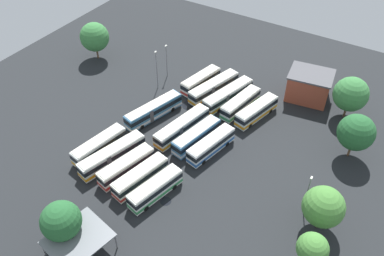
{
  "coord_description": "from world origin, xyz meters",
  "views": [
    {
      "loc": [
        -48.86,
        -32.38,
        53.9
      ],
      "look_at": [
        1.11,
        -1.66,
        1.48
      ],
      "focal_mm": 37.58,
      "sensor_mm": 36.0,
      "label": 1
    }
  ],
  "objects_px": {
    "bus_row1_slot2": "(182,127)",
    "depot_building": "(309,86)",
    "bus_row0_slot1": "(140,177)",
    "tree_north_edge": "(95,37)",
    "bus_row2_slot4": "(201,81)",
    "lamp_post_mid_lot": "(157,68)",
    "bus_row0_slot3": "(112,155)",
    "tree_east_edge": "(356,132)",
    "tree_northeast": "(351,94)",
    "bus_row0_slot2": "(126,166)",
    "bus_row1_slot0": "(211,145)",
    "bus_row2_slot0": "(257,111)",
    "lamp_post_far_corner": "(308,191)",
    "bus_row2_slot2": "(228,95)",
    "bus_row1_slot4": "(153,111)",
    "lamp_post_near_entrance": "(167,59)",
    "bus_row1_slot1": "(197,136)",
    "tree_south_edge": "(323,207)",
    "bus_row0_slot0": "(155,189)",
    "tree_northwest": "(61,221)",
    "tree_west_edge": "(313,249)",
    "maintenance_shelter": "(78,239)",
    "bus_row2_slot3": "(214,87)",
    "bus_row0_slot4": "(99,146)",
    "bus_row2_slot1": "(240,103)"
  },
  "relations": [
    {
      "from": "depot_building",
      "to": "bus_row1_slot0",
      "type": "bearing_deg",
      "value": 159.56
    },
    {
      "from": "bus_row2_slot0",
      "to": "lamp_post_far_corner",
      "type": "xyz_separation_m",
      "value": [
        -16.72,
        -16.3,
        2.27
      ]
    },
    {
      "from": "bus_row2_slot1",
      "to": "bus_row0_slot2",
      "type": "bearing_deg",
      "value": 161.15
    },
    {
      "from": "bus_row1_slot4",
      "to": "tree_east_edge",
      "type": "height_order",
      "value": "tree_east_edge"
    },
    {
      "from": "bus_row0_slot1",
      "to": "tree_east_edge",
      "type": "height_order",
      "value": "tree_east_edge"
    },
    {
      "from": "bus_row1_slot0",
      "to": "tree_east_edge",
      "type": "height_order",
      "value": "tree_east_edge"
    },
    {
      "from": "bus_row2_slot0",
      "to": "bus_row2_slot3",
      "type": "relative_size",
      "value": 0.83
    },
    {
      "from": "lamp_post_near_entrance",
      "to": "tree_northwest",
      "type": "distance_m",
      "value": 46.74
    },
    {
      "from": "tree_east_edge",
      "to": "bus_row0_slot2",
      "type": "bearing_deg",
      "value": 127.89
    },
    {
      "from": "bus_row0_slot1",
      "to": "bus_row2_slot4",
      "type": "bearing_deg",
      "value": 10.75
    },
    {
      "from": "bus_row2_slot0",
      "to": "lamp_post_near_entrance",
      "type": "xyz_separation_m",
      "value": [
        3.11,
        24.26,
        2.65
      ]
    },
    {
      "from": "bus_row2_slot2",
      "to": "lamp_post_near_entrance",
      "type": "bearing_deg",
      "value": 84.96
    },
    {
      "from": "tree_northeast",
      "to": "bus_row0_slot2",
      "type": "bearing_deg",
      "value": 141.81
    },
    {
      "from": "tree_south_edge",
      "to": "bus_row2_slot3",
      "type": "bearing_deg",
      "value": 54.87
    },
    {
      "from": "maintenance_shelter",
      "to": "tree_east_edge",
      "type": "bearing_deg",
      "value": -34.59
    },
    {
      "from": "tree_east_edge",
      "to": "tree_north_edge",
      "type": "relative_size",
      "value": 0.98
    },
    {
      "from": "bus_row0_slot0",
      "to": "maintenance_shelter",
      "type": "height_order",
      "value": "maintenance_shelter"
    },
    {
      "from": "bus_row0_slot1",
      "to": "tree_north_edge",
      "type": "relative_size",
      "value": 1.18
    },
    {
      "from": "tree_northwest",
      "to": "tree_north_edge",
      "type": "xyz_separation_m",
      "value": [
        42.41,
        31.59,
        0.23
      ]
    },
    {
      "from": "lamp_post_far_corner",
      "to": "tree_northeast",
      "type": "xyz_separation_m",
      "value": [
        26.8,
        0.87,
        1.62
      ]
    },
    {
      "from": "tree_south_edge",
      "to": "bus_row0_slot0",
      "type": "bearing_deg",
      "value": 108.07
    },
    {
      "from": "bus_row0_slot3",
      "to": "bus_row1_slot4",
      "type": "height_order",
      "value": "same"
    },
    {
      "from": "bus_row1_slot4",
      "to": "tree_north_edge",
      "type": "distance_m",
      "value": 28.13
    },
    {
      "from": "bus_row2_slot4",
      "to": "lamp_post_mid_lot",
      "type": "bearing_deg",
      "value": 121.6
    },
    {
      "from": "bus_row0_slot4",
      "to": "lamp_post_far_corner",
      "type": "bearing_deg",
      "value": -77.86
    },
    {
      "from": "bus_row1_slot1",
      "to": "lamp_post_near_entrance",
      "type": "height_order",
      "value": "lamp_post_near_entrance"
    },
    {
      "from": "bus_row2_slot2",
      "to": "tree_east_edge",
      "type": "height_order",
      "value": "tree_east_edge"
    },
    {
      "from": "tree_northwest",
      "to": "tree_south_edge",
      "type": "relative_size",
      "value": 1.04
    },
    {
      "from": "bus_row2_slot2",
      "to": "depot_building",
      "type": "relative_size",
      "value": 1.33
    },
    {
      "from": "bus_row1_slot1",
      "to": "bus_row0_slot3",
      "type": "bearing_deg",
      "value": 139.82
    },
    {
      "from": "tree_northeast",
      "to": "tree_north_edge",
      "type": "relative_size",
      "value": 0.98
    },
    {
      "from": "bus_row1_slot2",
      "to": "depot_building",
      "type": "height_order",
      "value": "depot_building"
    },
    {
      "from": "bus_row1_slot2",
      "to": "bus_row2_slot2",
      "type": "relative_size",
      "value": 1.0
    },
    {
      "from": "bus_row1_slot1",
      "to": "bus_row2_slot0",
      "type": "xyz_separation_m",
      "value": [
        12.98,
        -6.52,
        -0.0
      ]
    },
    {
      "from": "lamp_post_far_corner",
      "to": "tree_north_edge",
      "type": "height_order",
      "value": "tree_north_edge"
    },
    {
      "from": "depot_building",
      "to": "tree_northwest",
      "type": "distance_m",
      "value": 57.23
    },
    {
      "from": "lamp_post_far_corner",
      "to": "bus_row1_slot4",
      "type": "bearing_deg",
      "value": 80.54
    },
    {
      "from": "lamp_post_near_entrance",
      "to": "tree_south_edge",
      "type": "height_order",
      "value": "tree_south_edge"
    },
    {
      "from": "bus_row1_slot0",
      "to": "tree_east_edge",
      "type": "relative_size",
      "value": 1.2
    },
    {
      "from": "tree_north_edge",
      "to": "tree_south_edge",
      "type": "bearing_deg",
      "value": -107.46
    },
    {
      "from": "bus_row1_slot0",
      "to": "bus_row2_slot0",
      "type": "height_order",
      "value": "same"
    },
    {
      "from": "bus_row1_slot1",
      "to": "lamp_post_far_corner",
      "type": "relative_size",
      "value": 1.56
    },
    {
      "from": "bus_row0_slot4",
      "to": "tree_north_edge",
      "type": "relative_size",
      "value": 1.22
    },
    {
      "from": "bus_row1_slot2",
      "to": "tree_north_edge",
      "type": "distance_m",
      "value": 35.6
    },
    {
      "from": "bus_row0_slot0",
      "to": "maintenance_shelter",
      "type": "distance_m",
      "value": 14.95
    },
    {
      "from": "bus_row2_slot4",
      "to": "tree_east_edge",
      "type": "bearing_deg",
      "value": -96.83
    },
    {
      "from": "lamp_post_near_entrance",
      "to": "bus_row2_slot4",
      "type": "bearing_deg",
      "value": -89.41
    },
    {
      "from": "tree_northwest",
      "to": "tree_west_edge",
      "type": "xyz_separation_m",
      "value": [
        14.85,
        -32.21,
        -0.36
      ]
    },
    {
      "from": "bus_row0_slot3",
      "to": "tree_east_edge",
      "type": "distance_m",
      "value": 43.9
    },
    {
      "from": "bus_row0_slot0",
      "to": "tree_east_edge",
      "type": "bearing_deg",
      "value": -43.35
    }
  ]
}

